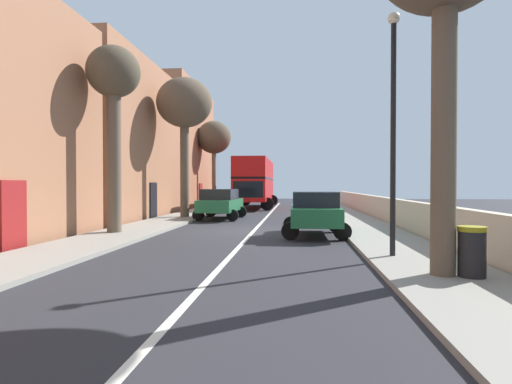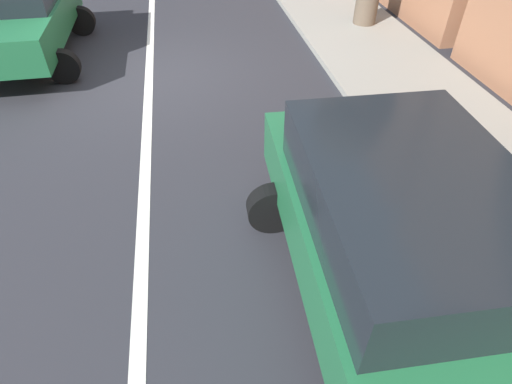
# 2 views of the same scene
# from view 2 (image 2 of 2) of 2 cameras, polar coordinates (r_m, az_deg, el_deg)

# --- Properties ---
(ground_plane) EXTENTS (84.00, 84.00, 0.00)m
(ground_plane) POSITION_cam_2_polar(r_m,az_deg,el_deg) (9.02, -14.49, 15.21)
(ground_plane) COLOR #28282D
(road_centre_line) EXTENTS (0.16, 54.00, 0.01)m
(road_centre_line) POSITION_cam_2_polar(r_m,az_deg,el_deg) (9.01, -14.49, 15.23)
(road_centre_line) COLOR silver
(road_centre_line) RESTS_ON ground
(sidewalk_left) EXTENTS (2.60, 60.00, 0.12)m
(sidewalk_left) POSITION_cam_2_polar(r_m,az_deg,el_deg) (9.87, 16.35, 17.53)
(sidewalk_left) COLOR gray
(sidewalk_left) RESTS_ON ground
(parked_car_green_left_1) EXTENTS (2.63, 4.63, 1.73)m
(parked_car_green_left_1) POSITION_cam_2_polar(r_m,az_deg,el_deg) (3.93, 19.97, -7.28)
(parked_car_green_left_1) COLOR #1E6038
(parked_car_green_left_1) RESTS_ON ground
(parked_car_green_right_2) EXTENTS (2.49, 4.20, 1.70)m
(parked_car_green_right_2) POSITION_cam_2_polar(r_m,az_deg,el_deg) (10.44, -29.93, 20.63)
(parked_car_green_right_2) COLOR #1E6038
(parked_car_green_right_2) RESTS_ON ground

